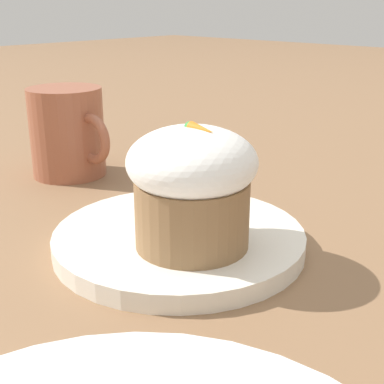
{
  "coord_description": "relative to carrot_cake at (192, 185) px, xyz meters",
  "views": [
    {
      "loc": [
        0.28,
        -0.28,
        0.19
      ],
      "look_at": [
        0.03,
        -0.01,
        0.06
      ],
      "focal_mm": 50.0,
      "sensor_mm": 36.0,
      "label": 1
    }
  ],
  "objects": [
    {
      "name": "dessert_plate",
      "position": [
        -0.03,
        0.01,
        -0.06
      ],
      "size": [
        0.2,
        0.2,
        0.02
      ],
      "color": "white",
      "rests_on": "ground_plane"
    },
    {
      "name": "ground_plane",
      "position": [
        -0.03,
        0.01,
        -0.06
      ],
      "size": [
        4.0,
        4.0,
        0.0
      ],
      "primitive_type": "plane",
      "color": "#846042"
    },
    {
      "name": "carrot_cake",
      "position": [
        0.0,
        0.0,
        0.0
      ],
      "size": [
        0.1,
        0.1,
        0.1
      ],
      "color": "olive",
      "rests_on": "dessert_plate"
    },
    {
      "name": "coffee_cup",
      "position": [
        -0.25,
        0.07,
        -0.01
      ],
      "size": [
        0.12,
        0.08,
        0.1
      ],
      "color": "#9E563D",
      "rests_on": "ground_plane"
    },
    {
      "name": "spoon",
      "position": [
        -0.03,
        0.02,
        -0.05
      ],
      "size": [
        0.09,
        0.1,
        0.01
      ],
      "color": "silver",
      "rests_on": "dessert_plate"
    }
  ]
}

